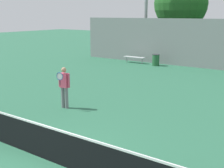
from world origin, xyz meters
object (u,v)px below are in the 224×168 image
tennis_player (64,85)px  trash_bin (156,60)px  tennis_net (49,143)px  bench_courtside_near (134,57)px  tree_green_broad (181,4)px

tennis_player → trash_bin: (-2.06, 11.59, -0.52)m
tennis_net → tennis_player: bearing=129.8°
bench_courtside_near → trash_bin: size_ratio=2.09×
tennis_net → trash_bin: bearing=108.5°
tennis_player → bench_courtside_near: bearing=100.6°
tree_green_broad → bench_courtside_near: bearing=-107.1°
bench_courtside_near → tree_green_broad: (1.50, 4.87, 4.14)m
bench_courtside_near → tennis_net: bearing=-65.4°
tennis_player → trash_bin: bearing=91.8°
tennis_player → bench_courtside_near: (-4.03, 11.75, -0.51)m
tennis_player → tree_green_broad: size_ratio=0.25×
tennis_net → tennis_player: (-3.02, 3.63, 0.46)m
tennis_net → trash_bin: size_ratio=14.38×
bench_courtside_near → tennis_player: bearing=-71.1°
tennis_net → bench_courtside_near: 16.92m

